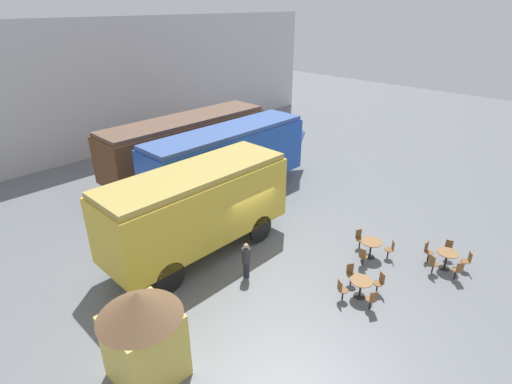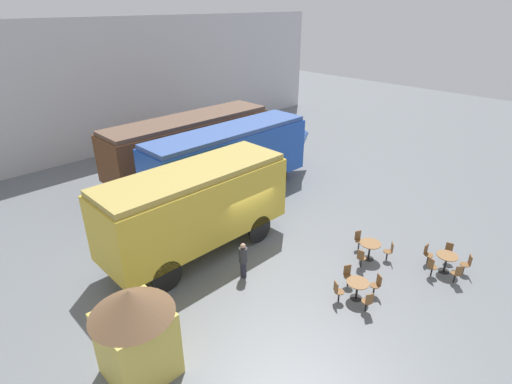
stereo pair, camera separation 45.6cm
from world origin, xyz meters
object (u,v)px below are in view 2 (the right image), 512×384
Objects in this scene: streamlined_locomotive at (239,154)px; cafe_chair_0 at (390,250)px; cafe_table_near at (370,246)px; ticket_kiosk at (135,329)px; visitor_person at (243,259)px; passenger_coach_wooden at (190,141)px; passenger_coach_vintage at (195,204)px; cafe_table_far at (447,259)px; cafe_table_mid at (358,286)px.

streamlined_locomotive is 9.57m from cafe_chair_0.
ticket_kiosk is (-9.81, 1.62, 1.06)m from cafe_table_near.
cafe_chair_0 is at bearing -90.92° from streamlined_locomotive.
ticket_kiosk is (-10.44, -7.15, -0.56)m from streamlined_locomotive.
ticket_kiosk is (-5.21, -1.21, 0.85)m from visitor_person.
streamlined_locomotive is 8.04m from visitor_person.
passenger_coach_wooden is 9.13m from passenger_coach_vintage.
passenger_coach_vintage reaches higher than cafe_table_near.
cafe_chair_0 is 0.57× the size of visitor_person.
passenger_coach_vintage is at bearing 130.88° from cafe_table_near.
cafe_table_far is (0.76, -11.38, -1.63)m from streamlined_locomotive.
cafe_table_mid is 4.23m from cafe_table_far.
passenger_coach_wooden reaches higher than ticket_kiosk.
streamlined_locomotive is 13.38× the size of cafe_table_near.
streamlined_locomotive is 8.94m from cafe_table_near.
cafe_table_mid is at bearing -158.09° from cafe_table_near.
streamlined_locomotive is 13.46× the size of cafe_chair_0.
cafe_table_far is 12.02m from ticket_kiosk.
passenger_coach_wooden is at bearing -36.29° from cafe_chair_0.
streamlined_locomotive is 3.90× the size of ticket_kiosk.
passenger_coach_wooden is 13.77m from cafe_chair_0.
passenger_coach_vintage is (-5.41, -3.25, 0.07)m from streamlined_locomotive.
cafe_chair_0 reaches higher than cafe_table_far.
visitor_person is (-4.60, 2.83, 0.21)m from cafe_table_near.
passenger_coach_wooden reaches higher than visitor_person.
cafe_table_far is (1.01, -15.65, -1.46)m from passenger_coach_wooden.
cafe_table_near is 2.96m from cafe_table_far.
cafe_table_far is at bearing -22.17° from cafe_table_mid.
streamlined_locomotive is at bearing 72.12° from cafe_table_mid.
passenger_coach_vintage is 2.70× the size of ticket_kiosk.
streamlined_locomotive is at bearing 34.39° from ticket_kiosk.
cafe_chair_0 is at bearing -89.61° from passenger_coach_wooden.
cafe_chair_0 reaches higher than cafe_table_mid.
cafe_table_mid is at bearing -19.85° from ticket_kiosk.
streamlined_locomotive is 10.41m from cafe_table_mid.
visitor_person is at bearing 118.46° from cafe_table_mid.
passenger_coach_wooden is 13.48× the size of cafe_table_mid.
visitor_person is at bearing 18.97° from cafe_chair_0.
ticket_kiosk is at bearing 40.91° from cafe_chair_0.
streamlined_locomotive is at bearing 30.95° from passenger_coach_vintage.
passenger_coach_wooden is at bearing 55.50° from passenger_coach_vintage.
passenger_coach_wooden is 1.35× the size of passenger_coach_vintage.
ticket_kiosk is (-5.03, -3.90, -0.63)m from passenger_coach_vintage.
ticket_kiosk is (-7.29, 2.63, 1.11)m from cafe_table_mid.
cafe_table_near is 1.07× the size of cafe_table_far.
passenger_coach_wooden is 15.32m from ticket_kiosk.
ticket_kiosk reaches higher than visitor_person.
cafe_table_mid is 0.27× the size of ticket_kiosk.
cafe_table_near is at bearing -9.36° from ticket_kiosk.
passenger_coach_wooden is 0.93× the size of streamlined_locomotive.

